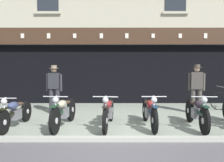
% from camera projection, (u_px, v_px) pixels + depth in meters
% --- Properties ---
extents(shop_facade, '(12.20, 4.42, 6.11)m').
position_uv_depth(shop_facade, '(113.00, 66.00, 11.90)').
color(shop_facade, black).
rests_on(shop_facade, ground).
extents(motorcycle_left, '(0.62, 1.96, 0.90)m').
position_uv_depth(motorcycle_left, '(14.00, 113.00, 6.18)').
color(motorcycle_left, black).
rests_on(motorcycle_left, ground).
extents(motorcycle_center_left, '(0.62, 2.10, 0.94)m').
position_uv_depth(motorcycle_center_left, '(63.00, 111.00, 6.23)').
color(motorcycle_center_left, black).
rests_on(motorcycle_center_left, ground).
extents(motorcycle_center, '(0.62, 2.09, 0.93)m').
position_uv_depth(motorcycle_center, '(107.00, 111.00, 6.25)').
color(motorcycle_center, black).
rests_on(motorcycle_center, ground).
extents(motorcycle_center_right, '(0.62, 2.02, 0.92)m').
position_uv_depth(motorcycle_center_right, '(148.00, 111.00, 6.29)').
color(motorcycle_center_right, black).
rests_on(motorcycle_center_right, ground).
extents(motorcycle_right, '(0.62, 1.98, 0.94)m').
position_uv_depth(motorcycle_right, '(195.00, 112.00, 6.18)').
color(motorcycle_right, black).
rests_on(motorcycle_right, ground).
extents(salesman_left, '(0.56, 0.33, 1.69)m').
position_uv_depth(salesman_left, '(53.00, 87.00, 7.98)').
color(salesman_left, '#2D2D33').
rests_on(salesman_left, ground).
extents(shopkeeper_center, '(0.55, 0.32, 1.72)m').
position_uv_depth(shopkeeper_center, '(195.00, 86.00, 8.01)').
color(shopkeeper_center, '#47423D').
rests_on(shopkeeper_center, ground).
extents(advert_board_near, '(0.81, 0.03, 1.01)m').
position_uv_depth(advert_board_near, '(150.00, 66.00, 10.29)').
color(advert_board_near, beige).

